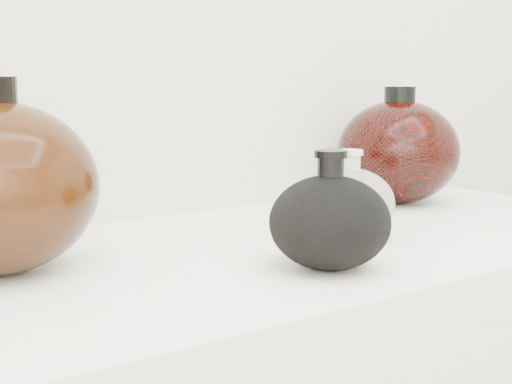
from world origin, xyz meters
TOP-DOWN VIEW (x-y plane):
  - black_gourd_vase at (-0.01, 0.81)m, footprint 0.15×0.15m
  - cream_gourd_vase at (0.12, 0.92)m, footprint 0.13×0.13m
  - right_round_pot at (0.37, 1.08)m, footprint 0.26×0.26m

SIDE VIEW (x-z plane):
  - cream_gourd_vase at x=0.12m, z-range 0.89..1.01m
  - black_gourd_vase at x=-0.01m, z-range 0.89..1.02m
  - right_round_pot at x=0.37m, z-range 0.89..1.09m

